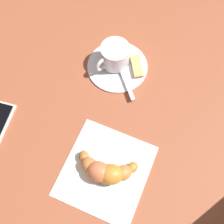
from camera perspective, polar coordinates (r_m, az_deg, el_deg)
ground_plane at (r=0.61m, az=0.59°, el=-1.50°), size 1.80×1.80×0.00m
saucer at (r=0.67m, az=1.09°, el=9.18°), size 0.14×0.14×0.01m
espresso_cup at (r=0.65m, az=0.51°, el=11.27°), size 0.08×0.06×0.05m
teaspoon at (r=0.66m, az=1.52°, el=9.40°), size 0.12×0.10×0.01m
sugar_packet at (r=0.66m, az=4.70°, el=9.22°), size 0.06×0.05×0.01m
napkin at (r=0.57m, az=-1.27°, el=-11.63°), size 0.18×0.17×0.00m
croissant at (r=0.55m, az=-1.31°, el=-11.69°), size 0.07×0.13×0.04m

